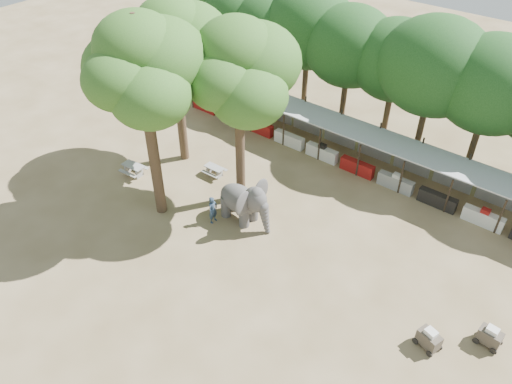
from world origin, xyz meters
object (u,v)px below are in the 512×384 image
Objects in this scene: yard_tree_left at (174,43)px; picnic_table_near at (134,168)px; cart_back at (490,336)px; yard_tree_center at (142,67)px; picnic_table_far at (214,170)px; yard_tree_back at (239,69)px; cart_front at (429,339)px; elephant at (245,201)px; handler at (213,210)px.

yard_tree_left is 6.70× the size of picnic_table_near.
cart_back is at bearing -6.36° from yard_tree_left.
yard_tree_center is 9.87m from picnic_table_far.
picnic_table_near is 5.41m from picnic_table_far.
yard_tree_left is 6.09m from yard_tree_back.
cart_back is at bearing -7.64° from picnic_table_far.
cart_front reaches higher than cart_back.
yard_tree_left reaches higher than elephant.
yard_tree_back reaches higher than cart_front.
yard_tree_center is 9.17× the size of cart_front.
yard_tree_back is 16.35m from cart_front.
handler reaches higher than picnic_table_near.
yard_tree_back is 6.37× the size of handler.
yard_tree_left is at bearing 170.08° from picnic_table_far.
handler is at bearing -170.16° from cart_back.
cart_front is at bearing -5.59° from elephant.
yard_tree_center is at bearing -94.37° from picnic_table_far.
elephant reaches higher than cart_back.
yard_tree_left is at bearing 170.54° from yard_tree_back.
cart_front is at bearing -91.38° from handler.
yard_tree_center is 1.06× the size of yard_tree_back.
picnic_table_near is (-8.78, -1.06, -0.92)m from elephant.
picnic_table_near is at bearing -105.62° from yard_tree_left.
picnic_table_near is at bearing 163.28° from yard_tree_center.
yard_tree_center is 10.18× the size of cart_back.
yard_tree_center is at bearing 106.86° from handler.
cart_back is (18.99, 2.55, -8.66)m from yard_tree_center.
yard_tree_left is 8.40× the size of cart_front.
picnic_table_far is 17.09m from cart_front.
cart_back is (18.78, -1.98, 0.10)m from picnic_table_far.
yard_tree_center is 3.25× the size of elephant.
picnic_table_near is (-4.06, 1.22, -8.71)m from yard_tree_center.
elephant reaches higher than cart_front.
elephant is at bearing 25.82° from yard_tree_center.
yard_tree_center is 21.03m from cart_back.
picnic_table_far is 1.05× the size of cart_front.
yard_tree_left is 5.92m from yard_tree_center.
handler reaches higher than picnic_table_far.
yard_tree_back is 8.22m from handler.
handler reaches higher than cart_front.
yard_tree_back is 17.94m from cart_back.
handler reaches higher than cart_back.
handler is at bearing -164.02° from cart_front.
picnic_table_near is at bearing 88.38° from handler.
yard_tree_back reaches higher than yard_tree_left.
yard_tree_left is 9.32× the size of cart_back.
picnic_table_far is at bearing -8.31° from yard_tree_left.
handler is 1.51× the size of cart_back.
cart_back is (21.99, -2.45, -7.66)m from yard_tree_left.
elephant reaches higher than handler.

